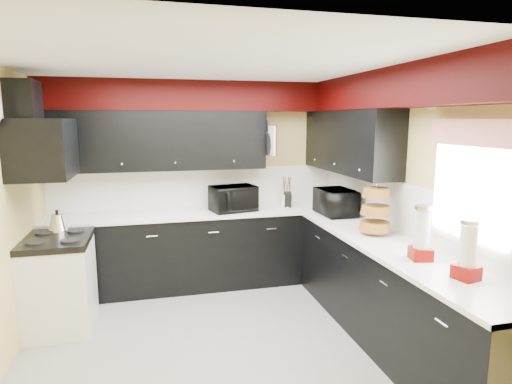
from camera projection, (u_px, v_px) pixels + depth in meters
ground at (223, 345)px, 3.93m from camera, size 3.60×3.60×0.00m
wall_back at (198, 183)px, 5.45m from camera, size 3.60×0.06×2.50m
wall_right at (404, 203)px, 4.15m from camera, size 0.06×3.60×2.50m
ceiling at (219, 64)px, 3.52m from camera, size 3.60×3.60×0.06m
cab_back at (202, 250)px, 5.29m from camera, size 3.60×0.60×0.90m
cab_right at (389, 295)px, 3.93m from camera, size 0.60×3.00×0.90m
counter_back at (202, 213)px, 5.21m from camera, size 3.62×0.64×0.04m
counter_right at (392, 246)px, 3.85m from camera, size 0.64×3.02×0.04m
splash_back at (198, 188)px, 5.45m from camera, size 3.60×0.02×0.50m
splash_right at (403, 209)px, 4.16m from camera, size 0.02×3.60×0.50m
upper_back at (157, 141)px, 5.07m from camera, size 2.60×0.35×0.70m
upper_right at (348, 141)px, 4.88m from camera, size 0.35×1.80×0.70m
soffit_back at (198, 96)px, 5.09m from camera, size 3.60×0.36×0.35m
soffit_right at (405, 87)px, 3.76m from camera, size 0.36×3.24×0.35m
stove at (60, 285)px, 4.22m from camera, size 0.60×0.75×0.86m
cooktop at (56, 240)px, 4.14m from camera, size 0.62×0.77×0.06m
hood at (43, 149)px, 3.98m from camera, size 0.50×0.78×0.55m
hood_duct at (24, 102)px, 3.88m from camera, size 0.24×0.40×0.40m
window at (473, 186)px, 3.24m from camera, size 0.03×0.86×0.96m
valance at (471, 133)px, 3.16m from camera, size 0.04×0.88×0.20m
pan_top at (266, 123)px, 5.28m from camera, size 0.03×0.22×0.40m
pan_mid at (268, 144)px, 5.19m from camera, size 0.03×0.28×0.46m
pan_low at (263, 146)px, 5.45m from camera, size 0.03×0.24×0.42m
cut_board at (272, 141)px, 5.07m from camera, size 0.03×0.26×0.35m
baskets at (376, 210)px, 4.15m from camera, size 0.27×0.27×0.50m
deco_plate at (432, 95)px, 3.65m from camera, size 0.03×0.24×0.24m
toaster_oven at (234, 198)px, 5.23m from camera, size 0.61×0.54×0.31m
microwave at (336, 202)px, 5.02m from camera, size 0.38×0.55×0.30m
utensil_crock at (287, 201)px, 5.49m from camera, size 0.16×0.16×0.16m
knife_block at (288, 200)px, 5.45m from camera, size 0.11×0.13×0.19m
kettle at (58, 223)px, 4.37m from camera, size 0.24×0.24×0.17m
dispenser_a at (422, 234)px, 3.38m from camera, size 0.19×0.19×0.42m
dispenser_b at (468, 251)px, 2.96m from camera, size 0.18×0.18×0.41m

